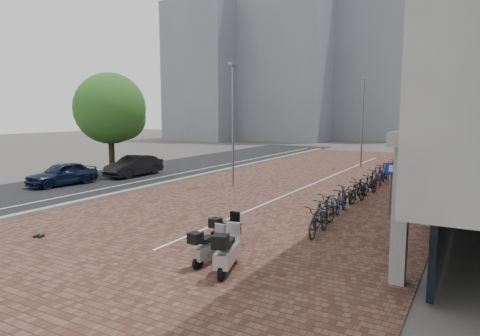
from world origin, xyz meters
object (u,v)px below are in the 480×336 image
car_navy (62,174)px  scooter_back (228,250)px  scooter_mid (226,230)px  parking_sign (391,181)px  scooter_front (210,246)px  car_dark (134,166)px

car_navy → scooter_back: (14.76, -6.57, -0.07)m
car_navy → scooter_back: car_navy is taller
scooter_mid → scooter_back: bearing=-56.0°
scooter_mid → scooter_back: 2.16m
scooter_mid → parking_sign: parking_sign is taller
scooter_mid → scooter_back: (1.15, -1.82, 0.09)m
scooter_back → car_navy: bearing=139.2°
scooter_front → scooter_back: (0.72, -0.27, 0.08)m
scooter_front → parking_sign: 8.78m
car_navy → scooter_front: bearing=-16.8°
car_navy → scooter_back: bearing=-16.6°
parking_sign → scooter_front: bearing=-115.3°
car_navy → scooter_mid: size_ratio=2.69×
scooter_back → parking_sign: bearing=57.3°
car_dark → scooter_mid: bearing=-36.4°
car_navy → parking_sign: bearing=13.6°
car_navy → parking_sign: 17.26m
car_navy → scooter_back: 16.16m
scooter_front → scooter_back: 0.78m
car_navy → scooter_front: (14.04, -6.30, -0.15)m
scooter_back → scooter_mid: bearing=105.5°
parking_sign → car_dark: bearing=165.9°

